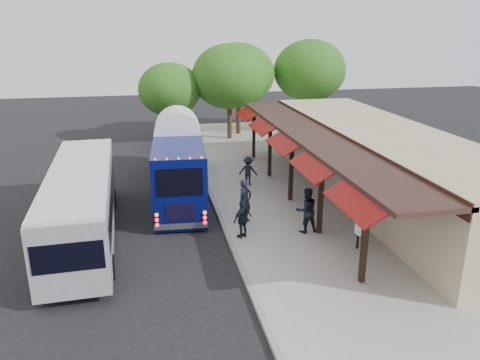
{
  "coord_description": "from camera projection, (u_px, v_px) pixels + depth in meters",
  "views": [
    {
      "loc": [
        -3.01,
        -16.82,
        8.41
      ],
      "look_at": [
        0.99,
        2.82,
        1.8
      ],
      "focal_mm": 35.0,
      "sensor_mm": 36.0,
      "label": 1
    }
  ],
  "objects": [
    {
      "name": "station_shelter",
      "position": [
        379.0,
        163.0,
        23.59
      ],
      "size": [
        8.15,
        20.0,
        3.6
      ],
      "color": "tan",
      "rests_on": "ground"
    },
    {
      "name": "ped_b",
      "position": [
        306.0,
        210.0,
        19.45
      ],
      "size": [
        1.0,
        0.8,
        1.94
      ],
      "primitive_type": "imported",
      "rotation": [
        0.0,
        0.0,
        3.22
      ],
      "color": "black",
      "rests_on": "sidewalk"
    },
    {
      "name": "tree_left",
      "position": [
        229.0,
        77.0,
        34.8
      ],
      "size": [
        5.65,
        5.65,
        7.24
      ],
      "color": "#382314",
      "rests_on": "ground"
    },
    {
      "name": "city_bus",
      "position": [
        82.0,
        201.0,
        19.11
      ],
      "size": [
        2.8,
        11.0,
        2.93
      ],
      "rotation": [
        0.0,
        0.0,
        0.04
      ],
      "color": "gray",
      "rests_on": "ground"
    },
    {
      "name": "tree_mid",
      "position": [
        238.0,
        74.0,
        36.48
      ],
      "size": [
        5.67,
        5.67,
        7.26
      ],
      "color": "#382314",
      "rests_on": "ground"
    },
    {
      "name": "tree_right",
      "position": [
        310.0,
        71.0,
        37.87
      ],
      "size": [
        5.83,
        5.83,
        7.47
      ],
      "color": "#382314",
      "rests_on": "ground"
    },
    {
      "name": "ped_a",
      "position": [
        245.0,
        201.0,
        20.45
      ],
      "size": [
        0.84,
        0.76,
        1.94
      ],
      "primitive_type": "imported",
      "rotation": [
        0.0,
        0.0,
        0.55
      ],
      "color": "black",
      "rests_on": "sidewalk"
    },
    {
      "name": "ped_c",
      "position": [
        243.0,
        219.0,
        18.99
      ],
      "size": [
        1.0,
        0.81,
        1.6
      ],
      "primitive_type": "imported",
      "rotation": [
        0.0,
        0.0,
        3.67
      ],
      "color": "black",
      "rests_on": "sidewalk"
    },
    {
      "name": "ground",
      "position": [
        230.0,
        245.0,
        18.85
      ],
      "size": [
        90.0,
        90.0,
        0.0
      ],
      "primitive_type": "plane",
      "color": "black",
      "rests_on": "ground"
    },
    {
      "name": "curb",
      "position": [
        216.0,
        208.0,
        22.56
      ],
      "size": [
        0.2,
        40.0,
        0.16
      ],
      "primitive_type": "cube",
      "color": "gray",
      "rests_on": "ground"
    },
    {
      "name": "sign_board",
      "position": [
        358.0,
        230.0,
        18.0
      ],
      "size": [
        0.14,
        0.52,
        1.14
      ],
      "rotation": [
        0.0,
        0.0,
        0.18
      ],
      "color": "black",
      "rests_on": "sidewalk"
    },
    {
      "name": "sidewalk",
      "position": [
        313.0,
        200.0,
        23.5
      ],
      "size": [
        10.0,
        40.0,
        0.15
      ],
      "primitive_type": "cube",
      "color": "#9E9B93",
      "rests_on": "ground"
    },
    {
      "name": "ped_d",
      "position": [
        248.0,
        171.0,
        25.34
      ],
      "size": [
        1.18,
        0.94,
        1.6
      ],
      "primitive_type": "imported",
      "rotation": [
        0.0,
        0.0,
        2.75
      ],
      "color": "black",
      "rests_on": "sidewalk"
    },
    {
      "name": "coach_bus",
      "position": [
        179.0,
        157.0,
        24.38
      ],
      "size": [
        3.07,
        11.14,
        3.53
      ],
      "rotation": [
        0.0,
        0.0,
        -0.07
      ],
      "color": "#070D56",
      "rests_on": "ground"
    },
    {
      "name": "tree_far",
      "position": [
        170.0,
        90.0,
        34.55
      ],
      "size": [
        4.63,
        4.63,
        5.93
      ],
      "color": "#382314",
      "rests_on": "ground"
    }
  ]
}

